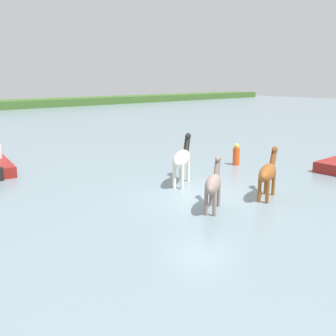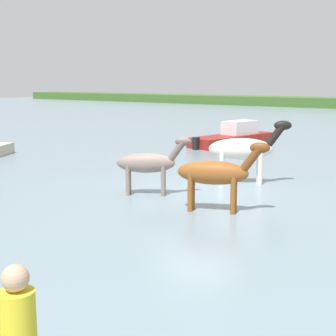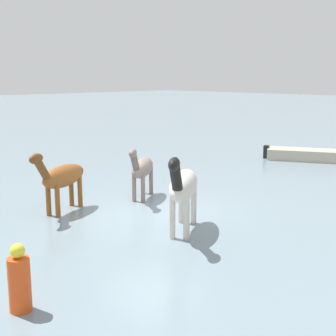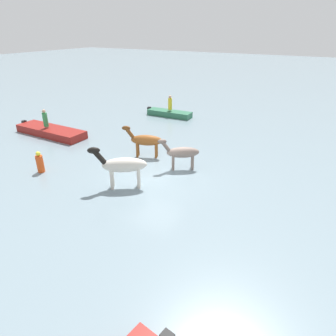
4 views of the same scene
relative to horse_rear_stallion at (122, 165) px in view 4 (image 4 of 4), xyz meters
name	(u,v)px [view 4 (image 4 of 4)]	position (x,y,z in m)	size (l,w,h in m)	color
ground_plane	(156,175)	(-0.65, -1.81, -1.13)	(150.89, 150.89, 0.00)	gray
horse_rear_stallion	(122,165)	(0.00, 0.00, 0.00)	(2.40, 1.82, 2.05)	silver
horse_dun_straggler	(181,153)	(-1.44, -3.08, -0.19)	(2.00, 1.49, 1.70)	gray
horse_dark_mare	(145,140)	(1.12, -3.52, -0.13)	(2.28, 1.24, 1.81)	brown
boat_motor_center	(169,114)	(4.16, -11.63, -0.97)	(4.02, 1.22, 0.71)	#2D6B4C
boat_skiff_near	(51,132)	(8.97, -3.39, -0.95)	(5.67, 1.55, 0.76)	maroon
person_boatman_standing	(170,103)	(4.08, -11.64, -0.02)	(0.32, 0.32, 1.19)	yellow
person_spotter_bow	(45,119)	(9.16, -3.27, 0.03)	(0.32, 0.32, 1.19)	#338C4C
buoy_channel_marker	(40,163)	(4.71, 0.86, -0.62)	(0.36, 0.36, 1.14)	#E54C19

